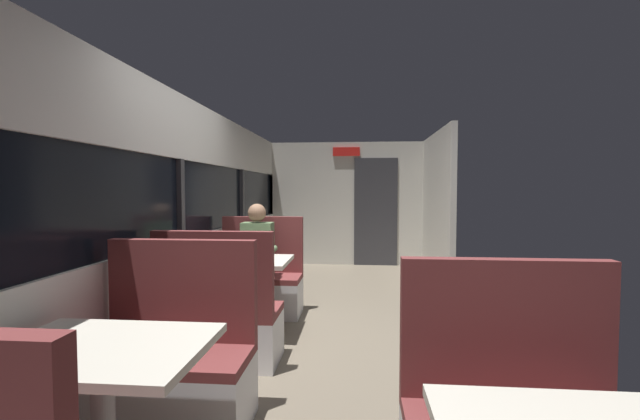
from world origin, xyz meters
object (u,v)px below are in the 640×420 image
(bench_mid_window_facing_entry, at_px, (260,285))
(coffee_cup_primary, at_px, (232,256))
(bench_near_window_facing_entry, at_px, (173,370))
(seated_passenger, at_px, (258,268))
(dining_table_near_window, at_px, (102,368))
(dining_table_mid_window, at_px, (243,269))
(bench_mid_window_facing_end, at_px, (220,323))

(bench_mid_window_facing_entry, relative_size, coffee_cup_primary, 12.22)
(bench_near_window_facing_entry, bearing_deg, coffee_cup_primary, 92.90)
(seated_passenger, bearing_deg, bench_mid_window_facing_entry, 90.00)
(bench_near_window_facing_entry, xyz_separation_m, seated_passenger, (0.00, 2.22, 0.21))
(dining_table_near_window, xyz_separation_m, coffee_cup_primary, (-0.08, 2.19, 0.15))
(dining_table_near_window, distance_m, dining_table_mid_window, 2.29)
(bench_near_window_facing_entry, height_order, coffee_cup_primary, bench_near_window_facing_entry)
(bench_near_window_facing_entry, distance_m, dining_table_mid_window, 1.62)
(dining_table_near_window, distance_m, seated_passenger, 2.92)
(bench_mid_window_facing_end, bearing_deg, coffee_cup_primary, 97.19)
(dining_table_mid_window, distance_m, coffee_cup_primary, 0.19)
(bench_near_window_facing_entry, relative_size, seated_passenger, 0.87)
(dining_table_near_window, relative_size, bench_near_window_facing_entry, 0.82)
(dining_table_near_window, bearing_deg, coffee_cup_primary, 91.98)
(dining_table_near_window, xyz_separation_m, bench_mid_window_facing_entry, (0.00, 2.99, -0.31))
(coffee_cup_primary, bearing_deg, bench_near_window_facing_entry, -87.10)
(dining_table_near_window, bearing_deg, bench_mid_window_facing_end, 90.00)
(dining_table_near_window, height_order, bench_mid_window_facing_end, bench_mid_window_facing_end)
(bench_near_window_facing_entry, height_order, bench_mid_window_facing_end, same)
(dining_table_near_window, xyz_separation_m, dining_table_mid_window, (0.00, 2.29, 0.00))
(bench_mid_window_facing_end, xyz_separation_m, bench_mid_window_facing_entry, (0.00, 1.40, 0.00))
(dining_table_near_window, distance_m, coffee_cup_primary, 2.20)
(seated_passenger, xyz_separation_m, coffee_cup_primary, (-0.08, -0.73, 0.25))
(bench_mid_window_facing_entry, bearing_deg, coffee_cup_primary, -95.41)
(bench_mid_window_facing_end, xyz_separation_m, seated_passenger, (0.00, 1.33, 0.21))
(bench_mid_window_facing_end, distance_m, coffee_cup_primary, 0.76)
(bench_near_window_facing_entry, bearing_deg, bench_mid_window_facing_end, 90.00)
(bench_near_window_facing_entry, xyz_separation_m, coffee_cup_primary, (-0.08, 1.49, 0.46))
(dining_table_near_window, relative_size, bench_mid_window_facing_entry, 0.82)
(dining_table_near_window, bearing_deg, bench_mid_window_facing_entry, 90.00)
(bench_mid_window_facing_entry, height_order, seated_passenger, seated_passenger)
(bench_mid_window_facing_entry, distance_m, seated_passenger, 0.22)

